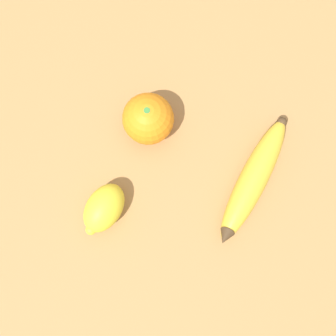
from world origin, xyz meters
name	(u,v)px	position (x,y,z in m)	size (l,w,h in m)	color
ground_plane	(234,143)	(0.00, 0.00, 0.00)	(3.00, 3.00, 0.00)	#A87A47
banana	(252,179)	(0.06, -0.04, 0.02)	(0.07, 0.23, 0.04)	gold
orange	(147,118)	(-0.13, -0.06, 0.04)	(0.08, 0.08, 0.08)	orange
lemon	(103,207)	(-0.11, -0.21, 0.03)	(0.06, 0.09, 0.06)	yellow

